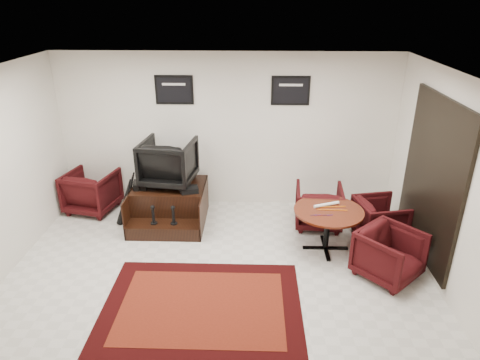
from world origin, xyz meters
name	(u,v)px	position (x,y,z in m)	size (l,w,h in m)	color
ground	(217,282)	(0.00, 0.00, 0.00)	(6.00, 6.00, 0.00)	silver
room_shell	(248,159)	(0.41, 0.12, 1.79)	(6.02, 5.02, 2.81)	white
area_rug	(202,307)	(-0.15, -0.51, 0.01)	(2.53, 1.90, 0.01)	black
shine_podium	(170,205)	(-0.97, 1.77, 0.29)	(1.24, 1.28, 0.64)	black
shine_chair	(168,160)	(-0.97, 1.90, 1.08)	(0.85, 0.80, 0.88)	black
shoes_pair	(140,185)	(-1.44, 1.71, 0.69)	(0.27, 0.32, 0.11)	black
polish_kit	(190,190)	(-0.57, 1.56, 0.69)	(0.28, 0.19, 0.10)	black
umbrella_black	(125,201)	(-1.69, 1.57, 0.44)	(0.33, 0.12, 0.89)	black
umbrella_hooked	(128,195)	(-1.68, 1.76, 0.47)	(0.35, 0.13, 0.94)	black
armchair_side	(92,189)	(-2.45, 2.10, 0.42)	(0.81, 0.76, 0.84)	black
meeting_table	(328,215)	(1.62, 0.91, 0.60)	(1.05, 1.05, 0.69)	#3F1409
table_chair_back	(319,204)	(1.60, 1.67, 0.39)	(0.76, 0.72, 0.79)	black
table_chair_window	(380,217)	(2.53, 1.30, 0.37)	(0.71, 0.67, 0.74)	black
table_chair_corner	(390,252)	(2.38, 0.23, 0.39)	(0.76, 0.71, 0.79)	black
paper_roll	(327,205)	(1.61, 1.04, 0.71)	(0.05, 0.05, 0.42)	white
table_clutter	(330,210)	(1.64, 0.91, 0.69)	(0.57, 0.32, 0.01)	orange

